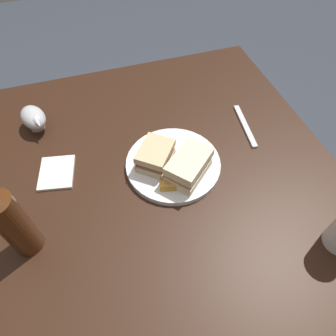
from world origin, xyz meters
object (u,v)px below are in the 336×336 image
Objects in this scene: sandwich_half_left at (154,156)px; napkin at (57,173)px; fork at (245,126)px; gravy_boat at (33,118)px; sandwich_half_right at (188,165)px; plate at (173,164)px; cider_bottle at (10,221)px.

napkin is at bearing -102.41° from sandwich_half_left.
gravy_boat is at bearing -99.48° from fork.
sandwich_half_left is at bearing -128.19° from sandwich_half_right.
plate is at bearing 77.10° from napkin.
fork is at bearing 101.95° from sandwich_half_left.
napkin is at bearing 11.44° from gravy_boat.
napkin is at bearing -109.15° from sandwich_half_right.
sandwich_half_left is at bearing 77.59° from napkin.
sandwich_half_left is 0.37m from cider_bottle.
gravy_boat is (-0.25, -0.30, -0.00)m from sandwich_half_left.
napkin is 0.61× the size of fork.
sandwich_half_left is (-0.01, -0.05, 0.04)m from plate.
fork is (-0.01, 0.57, -0.00)m from napkin.
gravy_boat is 1.10× the size of napkin.
sandwich_half_right is at bearing 29.03° from plate.
gravy_boat is (-0.27, -0.35, 0.03)m from plate.
plate reaches higher than fork.
cider_bottle is 0.68m from fork.
gravy_boat is (-0.31, -0.37, -0.01)m from sandwich_half_right.
sandwich_half_left is 1.16× the size of napkin.
fork is at bearing 106.98° from plate.
cider_bottle is 0.23m from napkin.
fork is (-0.08, 0.26, -0.00)m from plate.
gravy_boat is 0.20m from napkin.
sandwich_half_right is 1.19× the size of gravy_boat.
sandwich_half_left is at bearing 111.36° from cider_bottle.
sandwich_half_left is 0.32m from fork.
sandwich_half_right reaches higher than plate.
fork is at bearing 106.96° from cider_bottle.
sandwich_half_left is 0.45× the size of cider_bottle.
sandwich_half_right reaches higher than napkin.
cider_bottle reaches higher than gravy_boat.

